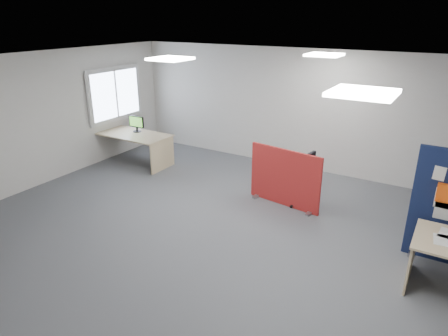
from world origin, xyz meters
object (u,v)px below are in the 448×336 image
at_px(office_chair, 302,175).
at_px(second_desk, 135,140).
at_px(monitor_second, 136,123).
at_px(red_divider, 285,178).

bearing_deg(office_chair, second_desk, -173.71).
bearing_deg(monitor_second, second_desk, -73.31).
bearing_deg(red_divider, office_chair, 50.40).
xyz_separation_m(red_divider, monitor_second, (-4.00, 0.44, 0.41)).
relative_size(monitor_second, office_chair, 0.41).
bearing_deg(monitor_second, office_chair, -4.80).
distance_m(monitor_second, office_chair, 4.27).
bearing_deg(second_desk, office_chair, -1.02).
relative_size(red_divider, office_chair, 1.43).
bearing_deg(office_chair, red_divider, -130.64).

